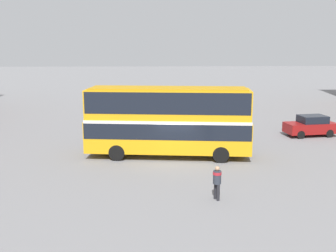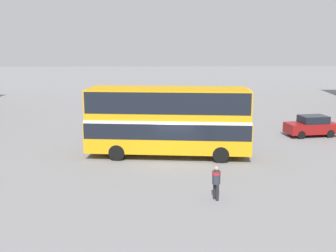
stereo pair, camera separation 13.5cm
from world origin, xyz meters
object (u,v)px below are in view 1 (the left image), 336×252
double_decker_bus (168,118)px  pedestrian_foreground (217,179)px  parked_car_kerb_near (311,126)px  parked_car_kerb_far (130,108)px

double_decker_bus → pedestrian_foreground: bearing=-68.8°
pedestrian_foreground → double_decker_bus: bearing=-97.8°
parked_car_kerb_near → parked_car_kerb_far: (-15.20, 10.72, -0.11)m
parked_car_kerb_far → parked_car_kerb_near: bearing=157.4°
pedestrian_foreground → parked_car_kerb_near: parked_car_kerb_near is taller
double_decker_bus → pedestrian_foreground: size_ratio=6.56×
pedestrian_foreground → parked_car_kerb_near: 16.46m
pedestrian_foreground → parked_car_kerb_far: pedestrian_foreground is taller
double_decker_bus → pedestrian_foreground: (1.99, -7.58, -1.61)m
pedestrian_foreground → parked_car_kerb_far: bearing=-100.0°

